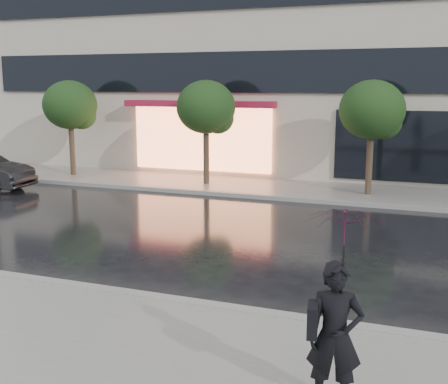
% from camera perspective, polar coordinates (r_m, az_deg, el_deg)
% --- Properties ---
extents(ground, '(120.00, 120.00, 0.00)m').
position_cam_1_polar(ground, '(11.36, -6.98, -8.97)').
color(ground, black).
rests_on(ground, ground).
extents(sidewalk_near, '(60.00, 4.50, 0.12)m').
position_cam_1_polar(sidewalk_near, '(8.81, -17.10, -15.06)').
color(sidewalk_near, slate).
rests_on(sidewalk_near, ground).
extents(sidewalk_far, '(60.00, 3.50, 0.12)m').
position_cam_1_polar(sidewalk_far, '(20.67, 6.18, 0.32)').
color(sidewalk_far, slate).
rests_on(sidewalk_far, ground).
extents(curb_near, '(60.00, 0.25, 0.14)m').
position_cam_1_polar(curb_near, '(10.52, -9.54, -10.30)').
color(curb_near, gray).
rests_on(curb_near, ground).
extents(curb_far, '(60.00, 0.25, 0.14)m').
position_cam_1_polar(curb_far, '(19.01, 4.87, -0.56)').
color(curb_far, gray).
rests_on(curb_far, ground).
extents(tree_far_west, '(2.20, 2.20, 3.99)m').
position_cam_1_polar(tree_far_west, '(23.96, -15.22, 8.35)').
color(tree_far_west, '#33261C').
rests_on(tree_far_west, ground).
extents(tree_mid_west, '(2.20, 2.20, 3.99)m').
position_cam_1_polar(tree_mid_west, '(21.05, -1.66, 8.42)').
color(tree_mid_west, '#33261C').
rests_on(tree_mid_west, ground).
extents(tree_mid_east, '(2.20, 2.20, 3.99)m').
position_cam_1_polar(tree_mid_east, '(19.59, 14.98, 7.86)').
color(tree_mid_east, '#33261C').
rests_on(tree_mid_east, ground).
extents(pedestrian_with_umbrella, '(1.02, 1.03, 2.40)m').
position_cam_1_polar(pedestrian_with_umbrella, '(6.53, 11.68, -9.17)').
color(pedestrian_with_umbrella, black).
rests_on(pedestrian_with_umbrella, sidewalk_near).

